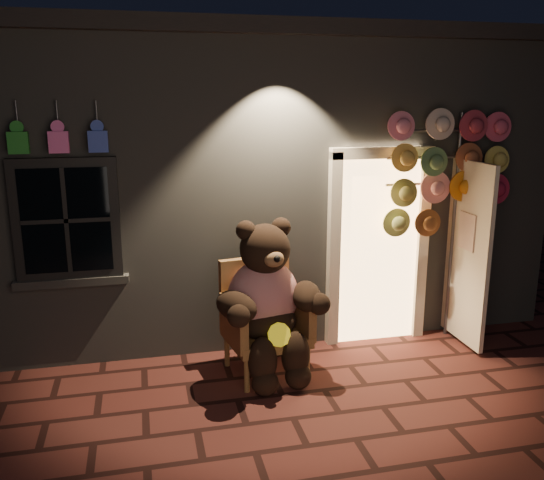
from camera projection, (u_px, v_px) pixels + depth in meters
name	position (u px, v px, depth m)	size (l,w,h in m)	color
ground	(294.00, 418.00, 4.98)	(60.00, 60.00, 0.00)	#4D221D
shop_building	(223.00, 166.00, 8.33)	(7.30, 5.95, 3.51)	slate
wicker_armchair	(263.00, 317.00, 5.76)	(0.88, 0.82, 1.13)	olive
teddy_bear	(267.00, 301.00, 5.58)	(1.14, 0.96, 1.58)	#AC121C
hat_rack	(446.00, 168.00, 6.15)	(1.45, 0.22, 2.57)	#59595E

